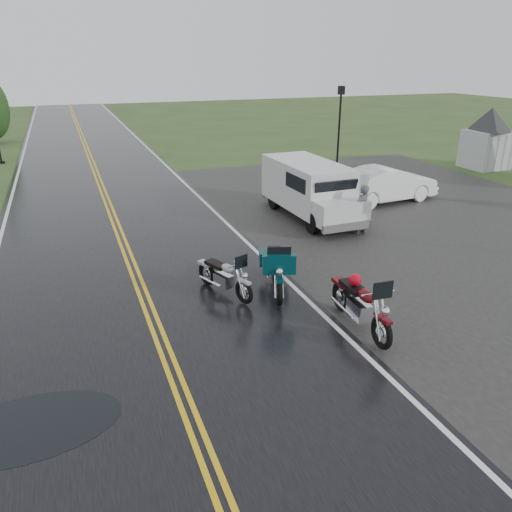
{
  "coord_description": "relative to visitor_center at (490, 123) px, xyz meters",
  "views": [
    {
      "loc": [
        -1.41,
        -8.98,
        5.73
      ],
      "look_at": [
        2.8,
        2.0,
        1.0
      ],
      "focal_mm": 35.0,
      "sensor_mm": 36.0,
      "label": 1
    }
  ],
  "objects": [
    {
      "name": "ground",
      "position": [
        -20.0,
        -12.0,
        -2.4
      ],
      "size": [
        120.0,
        120.0,
        0.0
      ],
      "primitive_type": "plane",
      "color": "#2D471E",
      "rests_on": "ground"
    },
    {
      "name": "motorcycle_red",
      "position": [
        -15.78,
        -13.55,
        -1.68
      ],
      "size": [
        1.01,
        2.49,
        1.45
      ],
      "primitive_type": null,
      "rotation": [
        0.0,
        0.0,
        -0.05
      ],
      "color": "#55090F",
      "rests_on": "ground"
    },
    {
      "name": "sedan_white",
      "position": [
        -9.06,
        -3.91,
        -1.67
      ],
      "size": [
        4.57,
        1.97,
        1.46
      ],
      "primitive_type": "imported",
      "rotation": [
        0.0,
        0.0,
        1.67
      ],
      "color": "white",
      "rests_on": "ground"
    },
    {
      "name": "lamp_post_far_right",
      "position": [
        -8.02,
        1.99,
        -0.21
      ],
      "size": [
        0.38,
        0.38,
        4.39
      ],
      "primitive_type": null,
      "color": "black",
      "rests_on": "ground"
    },
    {
      "name": "van_white",
      "position": [
        -13.75,
        -6.48,
        -1.35
      ],
      "size": [
        2.13,
        5.4,
        2.1
      ],
      "primitive_type": null,
      "rotation": [
        0.0,
        0.0,
        0.02
      ],
      "color": "silver",
      "rests_on": "ground"
    },
    {
      "name": "parking_pad",
      "position": [
        -9.0,
        -7.0,
        -2.38
      ],
      "size": [
        14.0,
        24.0,
        0.03
      ],
      "primitive_type": "cube",
      "color": "black",
      "rests_on": "ground"
    },
    {
      "name": "visitor_center",
      "position": [
        0.0,
        0.0,
        0.0
      ],
      "size": [
        16.0,
        10.0,
        4.8
      ],
      "primitive_type": null,
      "color": "#A8AAAD",
      "rests_on": "ground"
    },
    {
      "name": "road",
      "position": [
        -20.0,
        -2.0,
        -2.38
      ],
      "size": [
        8.0,
        100.0,
        0.04
      ],
      "primitive_type": "cube",
      "color": "black",
      "rests_on": "ground"
    },
    {
      "name": "motorcycle_teal",
      "position": [
        -16.99,
        -11.02,
        -1.66
      ],
      "size": [
        1.66,
        2.67,
        1.48
      ],
      "primitive_type": null,
      "rotation": [
        0.0,
        0.0,
        -0.32
      ],
      "color": "#05363C",
      "rests_on": "ground"
    },
    {
      "name": "motorcycle_silver",
      "position": [
        -17.75,
        -10.63,
        -1.79
      ],
      "size": [
        1.45,
        2.21,
        1.23
      ],
      "primitive_type": null,
      "rotation": [
        0.0,
        0.0,
        0.37
      ],
      "color": "#999BA0",
      "rests_on": "ground"
    },
    {
      "name": "person_at_van",
      "position": [
        -12.22,
        -7.06,
        -1.55
      ],
      "size": [
        0.72,
        0.58,
        1.7
      ],
      "primitive_type": "imported",
      "rotation": [
        0.0,
        0.0,
        3.46
      ],
      "color": "#494A4E",
      "rests_on": "ground"
    }
  ]
}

